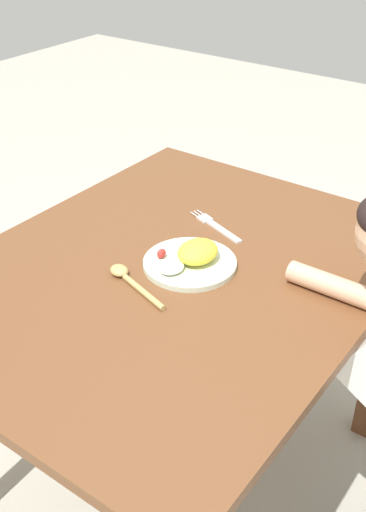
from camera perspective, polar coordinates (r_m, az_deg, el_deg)
The scene contains 5 objects.
ground_plane at distance 1.97m, azimuth -0.67°, elevation -19.29°, with size 8.00×8.00×0.00m, color #AFAC9C.
dining_table at distance 1.53m, azimuth -0.82°, elevation -4.25°, with size 1.14×0.91×0.74m.
plate at distance 1.46m, azimuth 0.78°, elevation -0.29°, with size 0.22×0.22×0.06m.
fork at distance 1.63m, azimuth 3.04°, elevation 2.70°, with size 0.09×0.19×0.01m.
spoon at distance 1.42m, azimuth -4.96°, elevation -2.07°, with size 0.08×0.20×0.02m.
Camera 1 is at (-0.98, -0.74, 1.55)m, focal length 44.07 mm.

